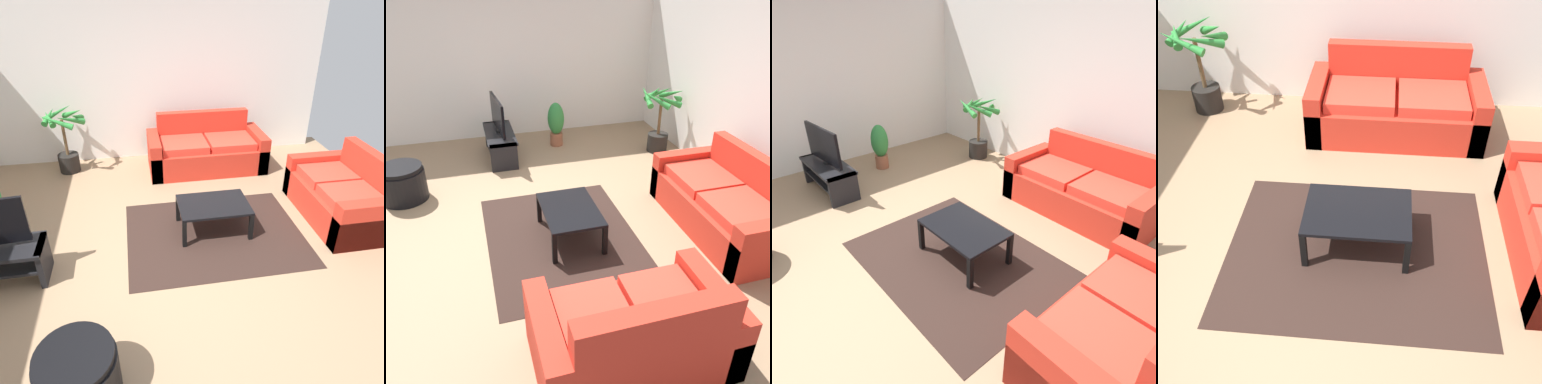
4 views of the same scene
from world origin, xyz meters
The scene contains 8 objects.
ground_plane centered at (0.00, 0.00, 0.00)m, with size 6.60×6.60×0.00m, color #937556.
wall_back centered at (0.00, 3.00, 1.35)m, with size 6.00×0.06×2.70m, color silver.
couch_main centered at (0.80, 2.28, 0.30)m, with size 1.93×0.90×0.90m.
couch_loveseat centered at (2.28, 0.50, 0.30)m, with size 0.90×1.53×0.90m.
coffee_table centered at (0.51, 0.47, 0.34)m, with size 0.88×0.61×0.39m.
area_rug centered at (0.51, 0.37, 0.00)m, with size 2.20×1.70×0.01m, color black.
potted_palm centered at (-1.49, 2.54, 0.54)m, with size 0.72×0.76×1.09m.
ottoman centered at (-0.96, -1.46, 0.24)m, with size 0.61×0.61×0.48m.
Camera 1 is at (-0.41, -3.16, 2.73)m, focal length 33.11 mm.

